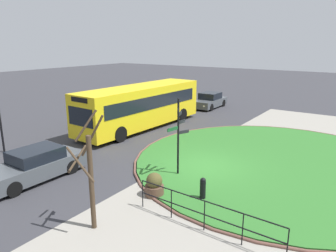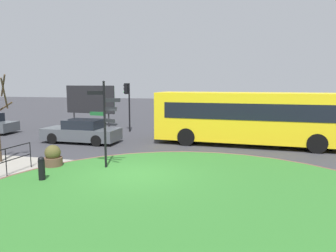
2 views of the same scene
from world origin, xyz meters
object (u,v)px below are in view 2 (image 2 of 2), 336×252
Objects in this scene: signpost_directional at (105,119)px; bus_yellow at (249,117)px; traffic_light_near at (127,96)px; planter_near_signpost at (53,158)px; car_near_lane at (82,132)px; billboard_left at (90,100)px; bollard_foreground at (42,169)px.

signpost_directional is 8.81m from bus_yellow.
traffic_light_near reaches higher than planter_near_signpost.
bus_yellow is at bearing -169.55° from car_near_lane.
planter_near_signpost is at bearing -62.51° from billboard_left.
traffic_light_near is at bearing -102.08° from car_near_lane.
bus_yellow is at bearing 50.96° from bollard_foreground.
signpost_directional is at bearing -53.47° from billboard_left.
signpost_directional is 0.34× the size of bus_yellow.
bus_yellow is (5.66, 6.74, -0.46)m from signpost_directional.
bus_yellow reaches higher than car_near_lane.
bollard_foreground is 7.52m from car_near_lane.
bollard_foreground is 0.27× the size of traffic_light_near.
bus_yellow is 2.31× the size of billboard_left.
planter_near_signpost is at bearing 113.41° from bollard_foreground.
car_near_lane reaches higher than bollard_foreground.
traffic_light_near is (1.04, 4.72, 1.94)m from car_near_lane.
bollard_foreground is at bearing -66.59° from planter_near_signpost.
billboard_left is at bearing -20.17° from bus_yellow.
traffic_light_near is at bearing -17.04° from bus_yellow.
billboard_left is at bearing 111.65° from planter_near_signpost.
signpost_directional is 13.99m from billboard_left.
car_near_lane is at bearing 12.37° from bus_yellow.
car_near_lane is (-3.96, 5.03, -1.43)m from signpost_directional.
traffic_light_near reaches higher than car_near_lane.
bus_yellow is at bearing -16.62° from billboard_left.
signpost_directional is at bearing 52.26° from bus_yellow.
planter_near_signpost is at bearing 108.27° from car_near_lane.
billboard_left is at bearing 111.87° from bollard_foreground.
traffic_light_near is at bearing 106.68° from signpost_directional.
traffic_light_near is at bearing 96.95° from bollard_foreground.
signpost_directional is at bearing 128.63° from car_near_lane.
car_near_lane is at bearing 107.89° from planter_near_signpost.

